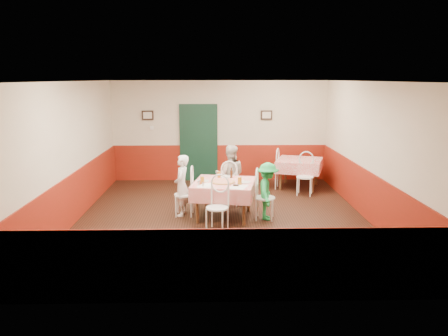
{
  "coord_description": "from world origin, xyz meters",
  "views": [
    {
      "loc": [
        -0.16,
        -8.71,
        2.86
      ],
      "look_at": [
        0.04,
        0.05,
        1.05
      ],
      "focal_mm": 35.0,
      "sensor_mm": 36.0,
      "label": 1
    }
  ],
  "objects_px": {
    "chair_far": "(230,186)",
    "diner_left": "(182,185)",
    "wallet": "(236,185)",
    "chair_left": "(184,195)",
    "chair_near": "(217,208)",
    "pizza": "(223,182)",
    "glass_a": "(202,180)",
    "glass_b": "(240,181)",
    "chair_right": "(265,198)",
    "main_table": "(224,200)",
    "diner_right": "(267,191)",
    "second_table": "(299,174)",
    "beer_bottle": "(231,173)",
    "diner_far": "(230,175)",
    "chair_second_a": "(271,171)",
    "glass_c": "(219,174)",
    "chair_second_b": "(305,177)"
  },
  "relations": [
    {
      "from": "second_table",
      "to": "main_table",
      "type": "bearing_deg",
      "value": -129.52
    },
    {
      "from": "chair_second_a",
      "to": "wallet",
      "type": "bearing_deg",
      "value": -2.37
    },
    {
      "from": "chair_right",
      "to": "diner_far",
      "type": "xyz_separation_m",
      "value": [
        -0.68,
        1.04,
        0.25
      ]
    },
    {
      "from": "glass_b",
      "to": "chair_right",
      "type": "bearing_deg",
      "value": 11.39
    },
    {
      "from": "beer_bottle",
      "to": "chair_second_a",
      "type": "bearing_deg",
      "value": 62.0
    },
    {
      "from": "chair_right",
      "to": "pizza",
      "type": "height_order",
      "value": "chair_right"
    },
    {
      "from": "wallet",
      "to": "second_table",
      "type": "bearing_deg",
      "value": 67.36
    },
    {
      "from": "chair_second_a",
      "to": "chair_right",
      "type": "bearing_deg",
      "value": 8.4
    },
    {
      "from": "second_table",
      "to": "chair_left",
      "type": "distance_m",
      "value": 3.71
    },
    {
      "from": "glass_c",
      "to": "diner_far",
      "type": "xyz_separation_m",
      "value": [
        0.26,
        0.48,
        -0.13
      ]
    },
    {
      "from": "chair_right",
      "to": "diner_right",
      "type": "distance_m",
      "value": 0.15
    },
    {
      "from": "chair_left",
      "to": "chair_second_b",
      "type": "relative_size",
      "value": 1.0
    },
    {
      "from": "chair_left",
      "to": "wallet",
      "type": "bearing_deg",
      "value": 67.96
    },
    {
      "from": "chair_second_a",
      "to": "beer_bottle",
      "type": "xyz_separation_m",
      "value": [
        -1.13,
        -2.13,
        0.41
      ]
    },
    {
      "from": "chair_second_a",
      "to": "beer_bottle",
      "type": "height_order",
      "value": "beer_bottle"
    },
    {
      "from": "chair_second_b",
      "to": "diner_far",
      "type": "relative_size",
      "value": 0.65
    },
    {
      "from": "chair_right",
      "to": "glass_c",
      "type": "height_order",
      "value": "chair_right"
    },
    {
      "from": "wallet",
      "to": "chair_left",
      "type": "bearing_deg",
      "value": 164.85
    },
    {
      "from": "chair_right",
      "to": "glass_c",
      "type": "bearing_deg",
      "value": 70.56
    },
    {
      "from": "wallet",
      "to": "diner_left",
      "type": "xyz_separation_m",
      "value": [
        -1.11,
        0.51,
        -0.12
      ]
    },
    {
      "from": "pizza",
      "to": "diner_left",
      "type": "xyz_separation_m",
      "value": [
        -0.86,
        0.22,
        -0.13
      ]
    },
    {
      "from": "chair_left",
      "to": "glass_a",
      "type": "xyz_separation_m",
      "value": [
        0.39,
        -0.32,
        0.38
      ]
    },
    {
      "from": "chair_near",
      "to": "glass_a",
      "type": "bearing_deg",
      "value": 133.09
    },
    {
      "from": "chair_second_a",
      "to": "glass_a",
      "type": "bearing_deg",
      "value": -14.91
    },
    {
      "from": "main_table",
      "to": "beer_bottle",
      "type": "relative_size",
      "value": 6.07
    },
    {
      "from": "diner_left",
      "to": "chair_second_b",
      "type": "bearing_deg",
      "value": 125.36
    },
    {
      "from": "chair_near",
      "to": "chair_far",
      "type": "bearing_deg",
      "value": 99.26
    },
    {
      "from": "chair_second_a",
      "to": "chair_second_b",
      "type": "bearing_deg",
      "value": 63.37
    },
    {
      "from": "chair_far",
      "to": "diner_left",
      "type": "relative_size",
      "value": 0.7
    },
    {
      "from": "pizza",
      "to": "glass_a",
      "type": "relative_size",
      "value": 3.32
    },
    {
      "from": "glass_a",
      "to": "glass_b",
      "type": "distance_m",
      "value": 0.76
    },
    {
      "from": "chair_left",
      "to": "chair_right",
      "type": "xyz_separation_m",
      "value": [
        1.67,
        -0.3,
        0.0
      ]
    },
    {
      "from": "pizza",
      "to": "diner_right",
      "type": "bearing_deg",
      "value": -5.94
    },
    {
      "from": "chair_left",
      "to": "pizza",
      "type": "height_order",
      "value": "chair_left"
    },
    {
      "from": "chair_second_a",
      "to": "chair_near",
      "type": "bearing_deg",
      "value": -5.2
    },
    {
      "from": "pizza",
      "to": "glass_a",
      "type": "distance_m",
      "value": 0.44
    },
    {
      "from": "chair_near",
      "to": "glass_b",
      "type": "distance_m",
      "value": 0.84
    },
    {
      "from": "second_table",
      "to": "diner_right",
      "type": "height_order",
      "value": "diner_right"
    },
    {
      "from": "chair_second_a",
      "to": "wallet",
      "type": "xyz_separation_m",
      "value": [
        -1.07,
        -2.84,
        0.32
      ]
    },
    {
      "from": "chair_near",
      "to": "wallet",
      "type": "xyz_separation_m",
      "value": [
        0.37,
        0.48,
        0.32
      ]
    },
    {
      "from": "main_table",
      "to": "diner_right",
      "type": "xyz_separation_m",
      "value": [
        0.89,
        -0.16,
        0.22
      ]
    },
    {
      "from": "chair_near",
      "to": "glass_c",
      "type": "distance_m",
      "value": 1.3
    },
    {
      "from": "diner_left",
      "to": "chair_second_a",
      "type": "bearing_deg",
      "value": 143.91
    },
    {
      "from": "pizza",
      "to": "diner_left",
      "type": "relative_size",
      "value": 0.37
    },
    {
      "from": "glass_c",
      "to": "beer_bottle",
      "type": "bearing_deg",
      "value": -10.72
    },
    {
      "from": "main_table",
      "to": "diner_left",
      "type": "bearing_deg",
      "value": 169.9
    },
    {
      "from": "glass_c",
      "to": "diner_left",
      "type": "relative_size",
      "value": 0.1
    },
    {
      "from": "chair_second_a",
      "to": "pizza",
      "type": "relative_size",
      "value": 1.86
    },
    {
      "from": "chair_right",
      "to": "diner_right",
      "type": "xyz_separation_m",
      "value": [
        0.05,
        -0.01,
        0.14
      ]
    },
    {
      "from": "chair_far",
      "to": "diner_far",
      "type": "height_order",
      "value": "diner_far"
    }
  ]
}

